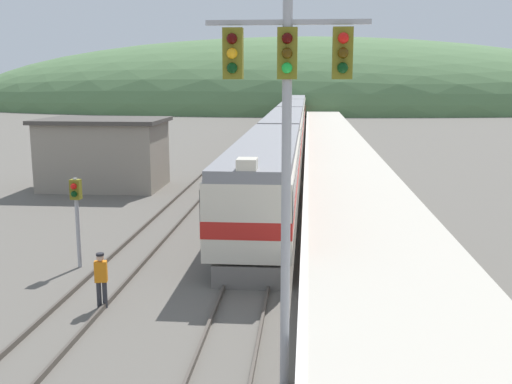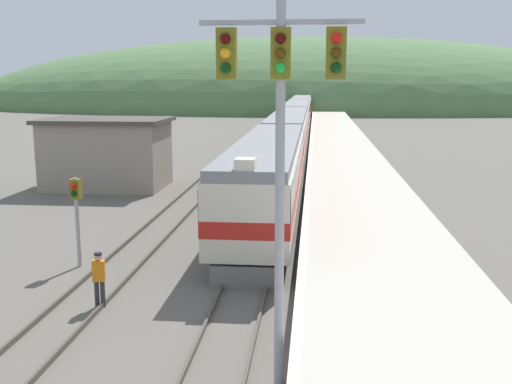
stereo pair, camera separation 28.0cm
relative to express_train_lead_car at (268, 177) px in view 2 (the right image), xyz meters
name	(u,v)px [view 2 (the right image)]	position (x,y,z in m)	size (l,w,h in m)	color
track_main	(297,132)	(0.00, 47.84, -2.03)	(1.52, 180.00, 0.16)	#4C443D
track_siding	(260,131)	(-4.74, 47.84, -2.03)	(1.52, 180.00, 0.16)	#4C443D
platform	(339,146)	(4.48, 27.84, -1.58)	(5.50, 140.00, 1.09)	#BCB5A5
distant_hills	(306,108)	(0.00, 112.78, -2.11)	(160.33, 72.15, 31.88)	#517547
station_shed	(107,153)	(-10.62, 7.94, 0.06)	(7.57, 5.29, 4.30)	gray
express_train_lead_car	(268,177)	(0.00, 0.00, 0.00)	(2.96, 19.74, 4.22)	black
carriage_second	(289,134)	(0.00, 22.25, -0.01)	(2.95, 22.55, 3.86)	black
carriage_third	(297,117)	(0.00, 45.68, -0.01)	(2.95, 22.55, 3.86)	black
carriage_fourth	(302,108)	(0.00, 69.10, -0.01)	(2.95, 22.55, 3.86)	black
signal_mast_main	(280,113)	(1.46, -15.57, 3.90)	(3.30, 0.42, 8.71)	#9E9EA3
signal_post_siding	(76,203)	(-6.23, -7.78, 0.25)	(0.36, 0.42, 3.27)	#9E9EA3
track_worker	(99,276)	(-4.10, -11.50, -1.16)	(0.40, 0.28, 1.68)	#2D2D33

